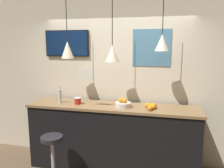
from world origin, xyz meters
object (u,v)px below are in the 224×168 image
fruit_bowl (123,104)px  spread_jar (78,101)px  bar_stool (53,153)px  mounted_tv (67,43)px  juice_bottle (60,96)px

fruit_bowl → spread_jar: bearing=179.9°
bar_stool → fruit_bowl: (0.95, 0.55, 0.67)m
spread_jar → mounted_tv: mounted_tv is taller
spread_jar → mounted_tv: 1.07m
bar_stool → fruit_bowl: size_ratio=3.05×
juice_bottle → mounted_tv: size_ratio=0.36×
juice_bottle → spread_jar: juice_bottle is taller
fruit_bowl → mounted_tv: mounted_tv is taller
fruit_bowl → juice_bottle: bearing=179.9°
bar_stool → mounted_tv: mounted_tv is taller
juice_bottle → spread_jar: size_ratio=2.64×
fruit_bowl → spread_jar: size_ratio=2.23×
bar_stool → juice_bottle: size_ratio=2.58×
spread_jar → bar_stool: bearing=-109.2°
bar_stool → mounted_tv: size_ratio=0.92×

